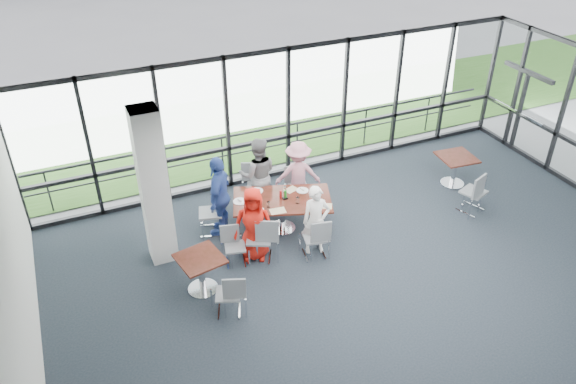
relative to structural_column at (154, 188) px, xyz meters
name	(u,v)px	position (x,y,z in m)	size (l,w,h in m)	color
floor	(400,301)	(3.60, -3.00, -1.61)	(12.00, 10.00, 0.02)	black
ceiling	(423,144)	(3.60, -3.00, 1.60)	(12.00, 10.00, 0.04)	silver
wall_left	(20,341)	(-2.40, -3.00, 0.00)	(0.10, 10.00, 3.20)	silver
curtain_wall_back	(288,113)	(3.60, 2.00, 0.00)	(12.00, 0.10, 3.20)	white
exit_door	(519,112)	(9.60, 0.75, -0.55)	(0.12, 1.60, 2.10)	black
structural_column	(154,188)	(0.00, 0.00, 0.00)	(0.50, 0.50, 3.20)	silver
apron	(225,99)	(3.60, 7.00, -1.62)	(80.00, 70.00, 0.02)	slate
grass_strip	(246,124)	(3.60, 5.00, -1.59)	(80.00, 5.00, 0.01)	#2A5319
guard_rail	(279,144)	(3.60, 2.60, -1.10)	(0.06, 0.06, 12.00)	#2D2D33
main_table	(282,204)	(2.53, -0.12, -0.97)	(2.27, 1.72, 0.75)	#37190D
side_table_left	(200,264)	(0.43, -1.27, -0.98)	(0.90, 0.90, 0.75)	#37190D
side_table_right	(456,161)	(7.00, -0.11, -0.98)	(0.88, 0.88, 0.75)	#37190D
diner_near_left	(254,224)	(1.66, -0.75, -0.82)	(0.77, 0.50, 1.57)	red
diner_near_right	(316,220)	(2.84, -1.08, -0.86)	(0.54, 0.40, 1.49)	white
diner_far_left	(258,175)	(2.36, 0.81, -0.73)	(0.84, 0.52, 1.74)	slate
diner_far_right	(298,174)	(3.23, 0.62, -0.82)	(1.01, 0.52, 1.56)	pink
diner_end	(220,196)	(1.32, 0.31, -0.70)	(1.05, 0.57, 1.79)	#2C4898
chair_main_nl	(259,238)	(1.72, -0.84, -1.12)	(0.47, 0.47, 0.97)	slate
chair_main_nr	(315,237)	(2.76, -1.20, -1.16)	(0.43, 0.43, 0.88)	slate
chair_main_fl	(258,185)	(2.42, 1.03, -1.13)	(0.46, 0.46, 0.93)	slate
chair_main_fr	(298,186)	(3.26, 0.67, -1.18)	(0.41, 0.41, 0.84)	slate
chair_main_end	(210,213)	(1.12, 0.39, -1.12)	(0.47, 0.47, 0.96)	slate
chair_spare_la	(228,294)	(0.68, -2.02, -1.17)	(0.42, 0.42, 0.86)	slate
chair_spare_lb	(235,247)	(1.24, -0.80, -1.20)	(0.39, 0.39, 0.79)	slate
chair_spare_r	(474,192)	(6.65, -1.19, -1.11)	(0.48, 0.48, 0.98)	slate
plate_nl	(257,210)	(1.91, -0.31, -0.84)	(0.28, 0.28, 0.01)	white
plate_nr	(315,207)	(3.02, -0.66, -0.84)	(0.26, 0.26, 0.01)	white
plate_fl	(257,191)	(2.16, 0.38, -0.84)	(0.27, 0.27, 0.01)	white
plate_fr	(302,190)	(3.05, 0.00, -0.84)	(0.26, 0.26, 0.01)	white
plate_end	(240,201)	(1.70, 0.14, -0.84)	(0.28, 0.28, 0.01)	white
tumbler_a	(268,205)	(2.16, -0.28, -0.79)	(0.06, 0.06, 0.13)	white
tumbler_b	(298,200)	(2.75, -0.39, -0.78)	(0.07, 0.07, 0.14)	white
tumbler_c	(285,189)	(2.69, 0.11, -0.79)	(0.06, 0.06, 0.13)	white
tumbler_d	(249,201)	(1.84, -0.02, -0.78)	(0.07, 0.07, 0.14)	white
menu_a	(278,211)	(2.28, -0.48, -0.85)	(0.31, 0.22, 0.00)	beige
menu_b	(324,206)	(3.21, -0.70, -0.85)	(0.30, 0.21, 0.00)	beige
menu_c	(291,190)	(2.84, 0.14, -0.85)	(0.28, 0.20, 0.00)	beige
condiment_caddy	(285,198)	(2.59, -0.14, -0.83)	(0.10, 0.07, 0.04)	black
ketchup_bottle	(281,194)	(2.52, -0.07, -0.76)	(0.06, 0.06, 0.18)	maroon
green_bottle	(286,195)	(2.60, -0.14, -0.75)	(0.05, 0.05, 0.20)	#17751A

